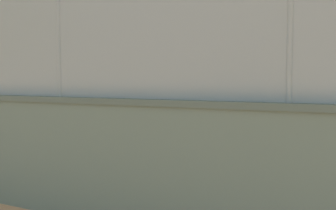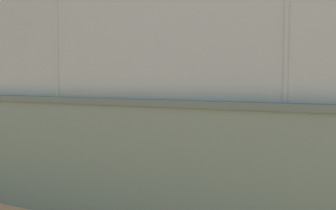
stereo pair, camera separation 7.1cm
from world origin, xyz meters
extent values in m
plane|color=tan|center=(0.00, 0.00, 0.00)|extent=(260.00, 260.00, 0.00)
cube|color=slate|center=(0.70, 9.04, 0.80)|extent=(28.95, 1.21, 1.60)
cube|color=#4D594D|center=(0.70, 9.04, 1.64)|extent=(28.95, 1.27, 0.08)
cube|color=gray|center=(0.70, 9.04, 2.76)|extent=(28.36, 0.92, 2.16)
cylinder|color=gray|center=(-0.88, 8.99, 2.76)|extent=(0.07, 0.07, 2.16)
cylinder|color=gray|center=(2.27, 9.09, 2.76)|extent=(0.07, 0.07, 2.16)
cylinder|color=navy|center=(4.84, 2.17, 0.40)|extent=(0.21, 0.21, 0.79)
cylinder|color=navy|center=(4.67, 2.27, 0.40)|extent=(0.21, 0.21, 0.79)
cylinder|color=#D14C42|center=(4.76, 2.22, 1.08)|extent=(0.47, 0.47, 0.59)
cylinder|color=brown|center=(5.04, 2.11, 1.20)|extent=(0.36, 0.53, 0.17)
cylinder|color=brown|center=(4.65, 2.63, 1.20)|extent=(0.36, 0.53, 0.17)
sphere|color=brown|center=(4.76, 2.22, 1.49)|extent=(0.22, 0.22, 0.22)
cylinder|color=black|center=(4.76, 2.22, 1.59)|extent=(0.32, 0.32, 0.05)
cylinder|color=black|center=(4.74, 2.79, 1.20)|extent=(0.18, 0.28, 0.04)
ellipsoid|color=#333338|center=(4.85, 2.98, 1.20)|extent=(0.18, 0.27, 0.24)
cylinder|color=#B2B2B2|center=(3.32, -0.77, 0.42)|extent=(0.17, 0.17, 0.84)
cylinder|color=#B2B2B2|center=(3.52, -0.75, 0.42)|extent=(0.17, 0.17, 0.84)
cylinder|color=orange|center=(3.42, -0.76, 1.15)|extent=(0.38, 0.38, 0.62)
cylinder|color=#936B4C|center=(3.11, -0.85, 1.27)|extent=(0.17, 0.60, 0.17)
cylinder|color=#936B4C|center=(3.77, -1.02, 1.27)|extent=(0.17, 0.60, 0.17)
sphere|color=#936B4C|center=(3.42, -0.76, 1.58)|extent=(0.24, 0.24, 0.24)
cylinder|color=black|center=(3.42, -0.76, 1.68)|extent=(0.28, 0.28, 0.05)
sphere|color=yellow|center=(4.14, 2.97, 1.19)|extent=(0.16, 0.16, 0.16)
camera|label=1|loc=(-1.71, 13.24, 1.94)|focal=41.72mm
camera|label=2|loc=(-1.78, 13.21, 1.94)|focal=41.72mm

